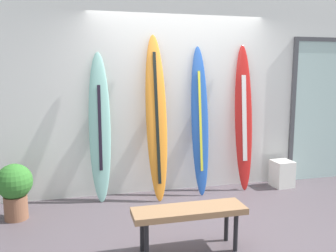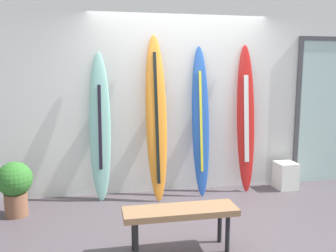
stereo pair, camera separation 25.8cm
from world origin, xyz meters
The scene contains 10 objects.
ground centered at (0.00, 0.00, -0.02)m, with size 8.00×8.00×0.04m, color #50464D.
wall_back centered at (0.00, 1.30, 1.40)m, with size 7.20×0.20×2.80m, color silver.
surfboard_seafoam centered at (-1.12, 1.03, 0.99)m, with size 0.29×0.29×1.97m.
surfboard_sunset centered at (-0.38, 0.94, 1.11)m, with size 0.29×0.45×2.21m.
surfboard_cobalt centered at (0.25, 0.99, 1.03)m, with size 0.26×0.36×2.07m.
surfboard_crimson centered at (0.93, 1.02, 1.03)m, with size 0.28×0.31×2.10m.
display_block_left centered at (1.55, 0.94, 0.20)m, with size 0.30×0.30×0.39m.
glass_door centered at (2.36, 1.18, 1.15)m, with size 1.12×0.06×2.23m.
potted_plant centered at (-2.14, 0.64, 0.39)m, with size 0.41×0.41×0.66m.
bench centered at (-0.40, -0.58, 0.38)m, with size 1.09×0.32×0.44m.
Camera 1 is at (-1.38, -3.64, 1.72)m, focal length 37.86 mm.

